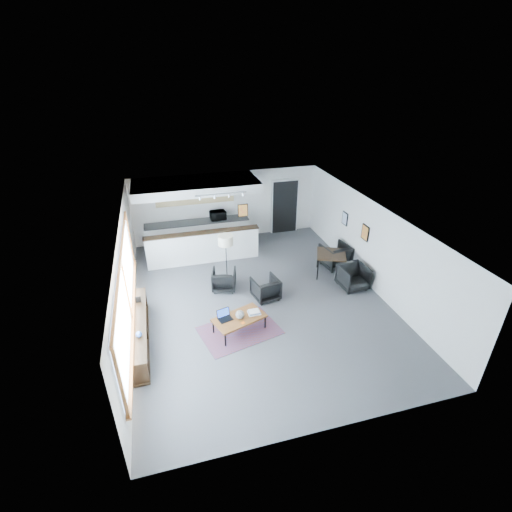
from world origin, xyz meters
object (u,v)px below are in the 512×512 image
object	(u,v)px
coffee_table	(239,318)
book_stack	(254,312)
ceramic_pot	(240,315)
dining_chair_near	(353,278)
armchair_left	(224,279)
floor_lamp	(226,242)
dining_chair_far	(335,256)
laptop	(224,316)
armchair_right	(266,287)
microwave	(218,214)
dining_table	(331,255)

from	to	relation	value
coffee_table	book_stack	world-z (taller)	book_stack
book_stack	ceramic_pot	bearing A→B (deg)	-166.36
coffee_table	dining_chair_near	world-z (taller)	dining_chair_near
armchair_left	floor_lamp	distance (m)	1.11
dining_chair_far	ceramic_pot	bearing A→B (deg)	24.05
laptop	armchair_right	size ratio (longest dim) A/B	0.56
book_stack	dining_chair_near	world-z (taller)	dining_chair_near
microwave	floor_lamp	bearing A→B (deg)	-100.37
coffee_table	armchair_right	size ratio (longest dim) A/B	2.00
armchair_right	floor_lamp	size ratio (longest dim) A/B	0.46
ceramic_pot	armchair_right	bearing A→B (deg)	50.54
ceramic_pot	armchair_right	world-z (taller)	armchair_right
coffee_table	ceramic_pot	distance (m)	0.15
ceramic_pot	dining_table	xyz separation A→B (m)	(3.47, 2.04, 0.15)
dining_chair_near	dining_table	bearing A→B (deg)	105.03
book_stack	dining_chair_near	distance (m)	3.55
dining_chair_near	floor_lamp	bearing A→B (deg)	155.32
ceramic_pot	floor_lamp	xyz separation A→B (m)	(0.16, 2.48, 0.85)
coffee_table	armchair_left	size ratio (longest dim) A/B	2.06
ceramic_pot	armchair_left	distance (m)	2.11
dining_chair_near	microwave	bearing A→B (deg)	123.76
floor_lamp	dining_table	distance (m)	3.41
book_stack	armchair_left	size ratio (longest dim) A/B	0.45
floor_lamp	dining_chair_near	bearing A→B (deg)	-20.38
dining_table	dining_chair_far	bearing A→B (deg)	49.25
laptop	microwave	distance (m)	5.40
dining_table	dining_chair_far	world-z (taller)	dining_table
coffee_table	book_stack	xyz separation A→B (m)	(0.40, 0.05, 0.08)
laptop	floor_lamp	xyz separation A→B (m)	(0.54, 2.37, 0.89)
ceramic_pot	dining_chair_far	distance (m)	4.59
dining_chair_near	book_stack	bearing A→B (deg)	-167.37
armchair_left	dining_table	size ratio (longest dim) A/B	0.60
laptop	armchair_left	distance (m)	2.04
dining_table	dining_chair_near	size ratio (longest dim) A/B	1.71
ceramic_pot	coffee_table	bearing A→B (deg)	103.70
armchair_right	microwave	size ratio (longest dim) A/B	1.28
coffee_table	laptop	xyz separation A→B (m)	(-0.37, 0.07, 0.10)
laptop	microwave	bearing A→B (deg)	65.23
dining_chair_near	microwave	xyz separation A→B (m)	(-3.36, 4.28, 0.78)
ceramic_pot	dining_chair_near	xyz separation A→B (m)	(3.79, 1.13, -0.19)
armchair_right	laptop	bearing A→B (deg)	28.55
armchair_left	floor_lamp	size ratio (longest dim) A/B	0.44
ceramic_pot	floor_lamp	size ratio (longest dim) A/B	0.14
floor_lamp	dining_chair_far	xyz separation A→B (m)	(3.70, 0.01, -1.02)
armchair_right	floor_lamp	xyz separation A→B (m)	(-0.90, 1.19, 1.03)
armchair_right	dining_chair_near	world-z (taller)	armchair_right
laptop	dining_chair_near	distance (m)	4.30
armchair_right	dining_table	distance (m)	2.55
dining_chair_near	dining_chair_far	xyz separation A→B (m)	(0.07, 1.36, 0.02)
armchair_left	dining_table	distance (m)	3.49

